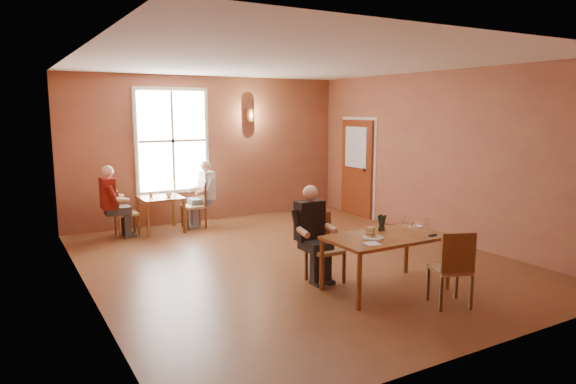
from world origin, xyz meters
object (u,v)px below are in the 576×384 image
chair_empty (450,268)px  second_table (161,214)px  diner_white (195,196)px  chair_diner_white (194,205)px  chair_diner_maroon (126,212)px  diner_maroon (124,201)px  diner_main (326,237)px  main_table (385,263)px  chair_diner_main (325,249)px

chair_empty → second_table: bearing=131.0°
diner_white → chair_diner_white: bearing=90.0°
chair_diner_maroon → diner_maroon: (-0.03, 0.00, 0.21)m
diner_main → second_table: (-1.09, 4.02, -0.29)m
main_table → second_table: bearing=108.8°
chair_diner_main → second_table: size_ratio=1.21×
chair_empty → second_table: size_ratio=1.21×
second_table → chair_diner_white: chair_diner_white is taller
chair_diner_main → chair_diner_maroon: chair_diner_main is taller
diner_maroon → chair_diner_white: bearing=90.0°
main_table → second_table: (-1.59, 4.64, -0.02)m
chair_diner_main → second_table: (-1.09, 3.99, -0.12)m
chair_empty → second_table: 5.76m
diner_maroon → diner_white: bearing=90.0°
chair_empty → diner_white: size_ratio=0.73×
second_table → diner_maroon: bearing=180.0°
chair_empty → second_table: (-1.90, 5.44, -0.13)m
chair_diner_main → main_table: bearing=127.6°
chair_diner_white → chair_diner_maroon: 1.30m
chair_diner_white → diner_white: diner_white is taller
main_table → diner_maroon: size_ratio=1.18×
diner_white → diner_maroon: (-1.36, 0.00, 0.01)m
diner_main → diner_white: bearing=-84.2°
diner_main → chair_diner_maroon: diner_main is taller
second_table → chair_diner_white: size_ratio=0.85×
chair_diner_main → chair_diner_maroon: size_ratio=1.06×
diner_main → chair_empty: diner_main is taller
chair_diner_main → diner_maroon: (-1.77, 3.99, 0.19)m
main_table → chair_diner_maroon: 5.15m
main_table → chair_diner_main: 0.83m
second_table → diner_white: bearing=0.0°
diner_maroon → main_table: bearing=26.0°
diner_main → diner_maroon: bearing=-66.3°
diner_main → chair_diner_main: bearing=-90.0°
chair_empty → second_table: chair_empty is taller
chair_empty → diner_main: bearing=141.8°
diner_main → chair_diner_white: bearing=-83.8°
chair_diner_main → diner_white: diner_white is taller
chair_diner_maroon → diner_white: bearing=90.0°
diner_main → chair_empty: 1.64m
diner_maroon → chair_diner_main: bearing=23.8°
second_table → diner_white: (0.68, 0.00, 0.30)m
chair_diner_main → diner_main: diner_main is taller
chair_empty → chair_diner_white: chair_empty is taller
chair_diner_main → chair_diner_maroon: (-1.74, 3.99, -0.03)m
chair_diner_maroon → diner_maroon: size_ratio=0.67×
chair_empty → diner_maroon: size_ratio=0.72×
chair_diner_white → diner_white: 0.19m
chair_diner_main → second_table: bearing=-74.8°
main_table → chair_empty: chair_empty is taller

